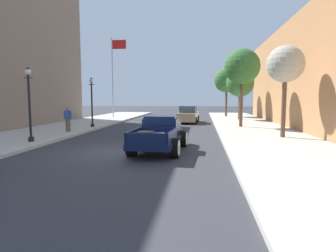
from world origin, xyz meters
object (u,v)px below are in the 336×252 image
Objects in this scene: pedestrian_sidewalk_left at (68,118)px; street_tree_nearest at (285,65)px; street_lamp_near at (29,99)px; street_tree_third at (240,83)px; street_tree_farthest at (227,80)px; car_background_tan at (188,115)px; hotrod_truck_navy at (161,134)px; flagpole at (114,69)px; street_tree_second at (242,67)px; street_lamp_far at (92,98)px.

pedestrian_sidewalk_left is 0.32× the size of street_tree_nearest.
street_lamp_near is 14.06m from street_tree_nearest.
street_tree_third is 0.89× the size of street_tree_farthest.
street_tree_farthest is at bearing 100.82° from street_tree_third.
car_background_tan is at bearing -117.83° from street_tree_farthest.
street_tree_farthest is at bearing 62.17° from car_background_tan.
pedestrian_sidewalk_left reaches higher than car_background_tan.
car_background_tan is at bearing 87.75° from hotrod_truck_navy.
street_tree_nearest reaches higher than street_lamp_near.
flagpole is 1.75× the size of street_tree_nearest.
street_tree_farthest is (-0.97, 5.05, 0.61)m from street_tree_third.
pedestrian_sidewalk_left is at bearing 91.68° from street_lamp_near.
street_lamp_near is at bearing -142.40° from street_tree_second.
pedestrian_sidewalk_left is 14.08m from street_tree_nearest.
flagpole is at bearing 94.61° from pedestrian_sidewalk_left.
flagpole is at bearing 98.22° from street_lamp_far.
flagpole is (-1.14, 14.10, 4.68)m from pedestrian_sidewalk_left.
street_lamp_near is 0.73× the size of street_tree_third.
street_tree_nearest is at bearing -86.82° from street_tree_third.
flagpole is at bearing 93.92° from street_lamp_near.
pedestrian_sidewalk_left is at bearing -136.01° from street_tree_third.
street_lamp_near is 0.63× the size of street_tree_second.
flagpole is (-1.57, 10.89, 3.39)m from street_lamp_far.
hotrod_truck_navy is 0.85× the size of street_tree_farthest.
street_tree_third is at bearing -6.65° from flagpole.
pedestrian_sidewalk_left is 4.59m from street_lamp_near.
pedestrian_sidewalk_left reaches higher than hotrod_truck_navy.
street_tree_second is at bearing 7.71° from street_lamp_far.
pedestrian_sidewalk_left is 0.43× the size of street_lamp_near.
street_lamp_far is at bearing -139.39° from car_background_tan.
street_tree_third is (14.05, -1.64, -1.82)m from flagpole.
pedestrian_sidewalk_left is at bearing 143.82° from hotrod_truck_navy.
car_background_tan is at bearing 50.83° from pedestrian_sidewalk_left.
pedestrian_sidewalk_left is 0.28× the size of street_tree_farthest.
street_tree_farthest is (-1.72, 18.61, 0.28)m from street_tree_nearest.
street_tree_farthest is (4.28, 8.10, 3.79)m from car_background_tan.
street_tree_nearest is at bearing 13.74° from street_lamp_near.
car_background_tan is 12.15m from pedestrian_sidewalk_left.
street_lamp_far is 0.74× the size of street_tree_nearest.
street_tree_second reaches higher than street_tree_third.
hotrod_truck_navy is 0.55× the size of flagpole.
street_lamp_far is 18.49m from street_tree_farthest.
flagpole is (-1.27, 18.51, 3.39)m from street_lamp_near.
street_tree_second is at bearing 21.64° from pedestrian_sidewalk_left.
street_tree_third is (5.82, 17.66, 3.19)m from hotrod_truck_navy.
street_tree_third is (12.91, 12.47, 2.86)m from pedestrian_sidewalk_left.
flagpole reaches higher than pedestrian_sidewalk_left.
street_tree_nearest is 13.58m from street_tree_third.
street_tree_nearest is at bearing -60.28° from car_background_tan.
pedestrian_sidewalk_left is (-7.10, 5.19, 0.33)m from hotrod_truck_navy.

